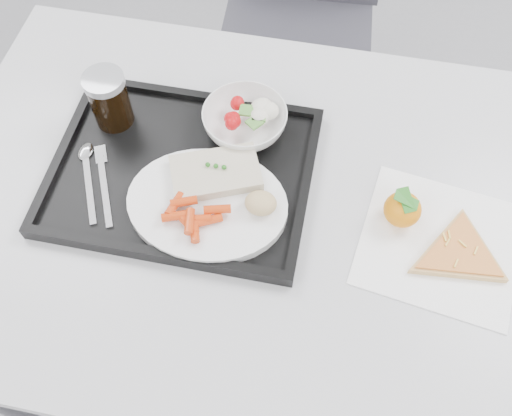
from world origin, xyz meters
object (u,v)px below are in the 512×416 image
Objects in this scene: salad_bowl at (245,121)px; pizza_slice at (459,253)px; tray at (183,172)px; table at (273,224)px; chair at (301,2)px; cola_glass at (109,99)px; tangerine at (402,209)px; dinner_plate at (207,204)px.

pizza_slice is (0.39, -0.18, -0.03)m from salad_bowl.
salad_bowl is (0.09, 0.11, 0.03)m from tray.
tray is 0.48m from pizza_slice.
chair is at bearing 94.44° from table.
cola_glass is 1.65× the size of tangerine.
tray is 2.96× the size of salad_bowl.
chair is 3.44× the size of dinner_plate.
tangerine is at bearing -23.96° from salad_bowl.
chair reaches higher than table.
dinner_plate is 2.50× the size of cola_glass.
chair is 0.93m from pizza_slice.
chair is at bearing 68.78° from cola_glass.
table is 0.19m from tray.
dinner_plate is (0.06, -0.06, 0.02)m from tray.
cola_glass reaches higher than dinner_plate.
dinner_plate is at bearing -162.02° from table.
cola_glass is (-0.26, -0.67, 0.28)m from chair.
table is at bearing 173.16° from pizza_slice.
cola_glass is at bearing 150.03° from tray.
chair is at bearing 86.78° from dinner_plate.
table is 0.80m from chair.
dinner_plate is 0.27m from cola_glass.
table is 0.37m from cola_glass.
chair is 8.61× the size of cola_glass.
chair reaches higher than pizza_slice.
table is 0.14m from dinner_plate.
dinner_plate is 1.06× the size of pizza_slice.
table is at bearing -85.56° from chair.
chair is 0.79m from tray.
tray is 0.09m from dinner_plate.
dinner_plate is 4.12× the size of tangerine.
tray is at bearing 171.99° from pizza_slice.
chair reaches higher than cola_glass.
tray is 1.67× the size of dinner_plate.
chair reaches higher than dinner_plate.
chair is (-0.06, 0.78, -0.15)m from table.
chair is 0.77m from cola_glass.
tangerine is at bearing -70.61° from chair.
salad_bowl is 0.60× the size of pizza_slice.
table is 11.11× the size of cola_glass.
tray is at bearing -129.05° from salad_bowl.
pizza_slice is (0.48, -0.07, 0.00)m from tray.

